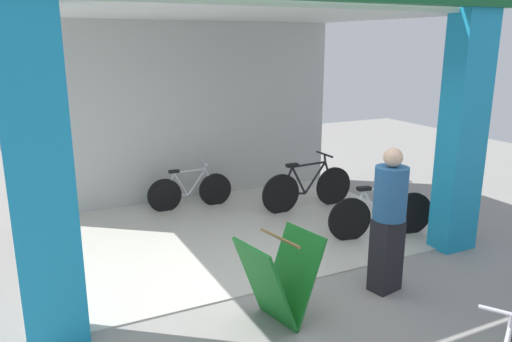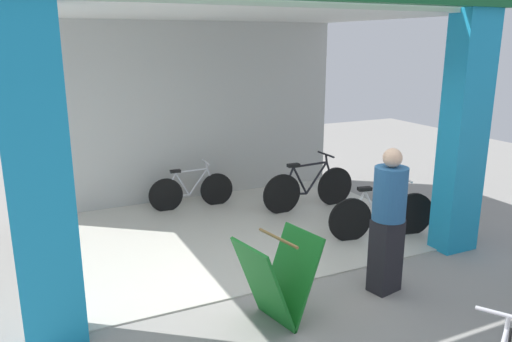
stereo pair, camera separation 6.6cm
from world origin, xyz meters
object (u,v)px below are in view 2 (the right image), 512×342
Objects in this scene: bicycle_inside_0 at (382,215)px; bicycle_inside_1 at (309,188)px; bicycle_inside_2 at (191,190)px; pedestrian_2 at (388,219)px; sandwich_board_sign at (277,280)px.

bicycle_inside_0 is 1.55m from bicycle_inside_1.
bicycle_inside_0 is 0.94× the size of bicycle_inside_1.
bicycle_inside_2 is 3.84m from pedestrian_2.
bicycle_inside_1 reaches higher than bicycle_inside_0.
bicycle_inside_0 is at bearing -79.72° from bicycle_inside_1.
sandwich_board_sign reaches higher than bicycle_inside_0.
pedestrian_2 is (1.39, 0.04, 0.40)m from sandwich_board_sign.
sandwich_board_sign is (-0.33, -3.70, 0.14)m from bicycle_inside_2.
bicycle_inside_0 is at bearing 52.08° from pedestrian_2.
sandwich_board_sign is (-2.08, -2.81, 0.08)m from bicycle_inside_1.
bicycle_inside_0 is at bearing 28.62° from sandwich_board_sign.
sandwich_board_sign is at bearing -95.13° from bicycle_inside_2.
bicycle_inside_0 is 1.11× the size of bicycle_inside_2.
bicycle_inside_1 is 1.18× the size of bicycle_inside_2.
bicycle_inside_2 is 1.57× the size of sandwich_board_sign.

